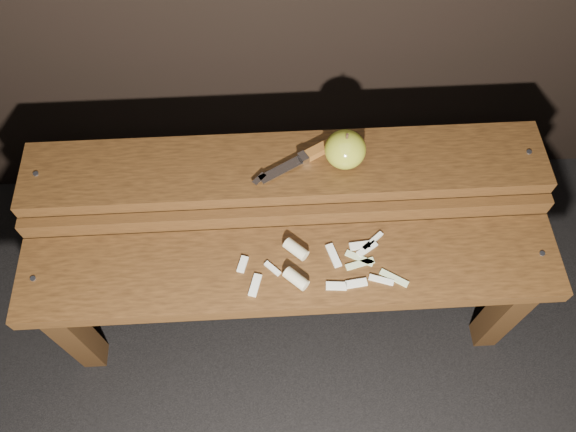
{
  "coord_description": "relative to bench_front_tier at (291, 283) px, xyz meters",
  "views": [
    {
      "loc": [
        -0.03,
        -0.57,
        1.54
      ],
      "look_at": [
        0.0,
        0.06,
        0.45
      ],
      "focal_mm": 35.0,
      "sensor_mm": 36.0,
      "label": 1
    }
  ],
  "objects": [
    {
      "name": "knife",
      "position": [
        0.06,
        0.25,
        0.16
      ],
      "size": [
        0.21,
        0.13,
        0.02
      ],
      "color": "brown",
      "rests_on": "bench_rear_tier"
    },
    {
      "name": "apple_scraps",
      "position": [
        0.05,
        0.01,
        0.08
      ],
      "size": [
        0.37,
        0.14,
        0.03
      ],
      "color": "beige",
      "rests_on": "bench_front_tier"
    },
    {
      "name": "bench_front_tier",
      "position": [
        0.0,
        0.0,
        0.0
      ],
      "size": [
        1.2,
        0.2,
        0.42
      ],
      "color": "black",
      "rests_on": "ground"
    },
    {
      "name": "ground",
      "position": [
        0.0,
        0.06,
        -0.35
      ],
      "size": [
        60.0,
        60.0,
        0.0
      ],
      "primitive_type": "plane",
      "color": "black"
    },
    {
      "name": "bench_rear_tier",
      "position": [
        0.0,
        0.23,
        0.06
      ],
      "size": [
        1.2,
        0.21,
        0.5
      ],
      "color": "black",
      "rests_on": "ground"
    },
    {
      "name": "apple",
      "position": [
        0.13,
        0.23,
        0.19
      ],
      "size": [
        0.09,
        0.09,
        0.1
      ],
      "color": "olive",
      "rests_on": "bench_rear_tier"
    }
  ]
}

